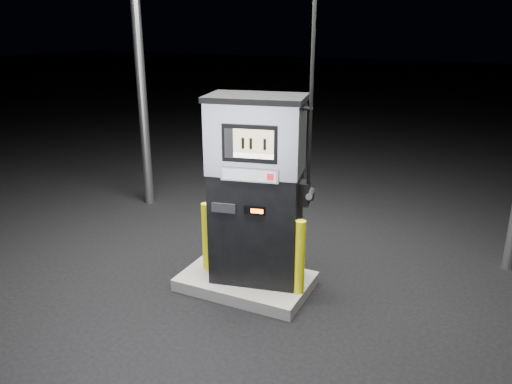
% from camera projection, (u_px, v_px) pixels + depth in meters
% --- Properties ---
extents(ground, '(80.00, 80.00, 0.00)m').
position_uv_depth(ground, '(246.00, 286.00, 6.33)').
color(ground, black).
rests_on(ground, ground).
extents(pump_island, '(1.60, 1.00, 0.15)m').
position_uv_depth(pump_island, '(246.00, 281.00, 6.31)').
color(pump_island, slate).
rests_on(pump_island, ground).
extents(fuel_dispenser, '(1.31, 0.89, 4.70)m').
position_uv_depth(fuel_dispenser, '(256.00, 189.00, 5.89)').
color(fuel_dispenser, black).
rests_on(fuel_dispenser, pump_island).
extents(bollard_left, '(0.12, 0.12, 0.89)m').
position_uv_depth(bollard_left, '(207.00, 236.00, 6.35)').
color(bollard_left, yellow).
rests_on(bollard_left, pump_island).
extents(bollard_right, '(0.13, 0.13, 0.91)m').
position_uv_depth(bollard_right, '(300.00, 257.00, 5.76)').
color(bollard_right, yellow).
rests_on(bollard_right, pump_island).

